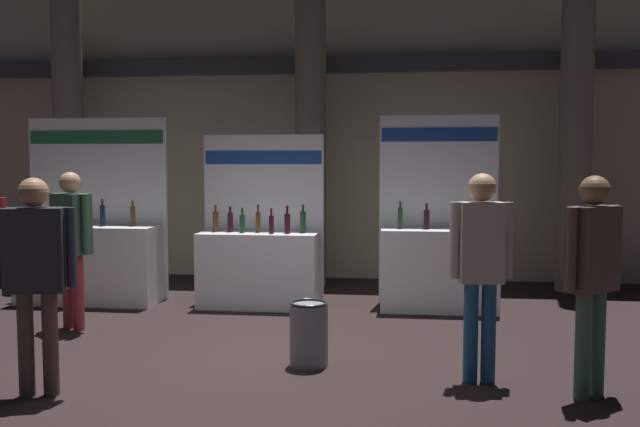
{
  "coord_description": "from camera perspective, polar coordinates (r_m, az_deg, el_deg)",
  "views": [
    {
      "loc": [
        1.35,
        -6.17,
        1.86
      ],
      "look_at": [
        0.49,
        1.0,
        1.32
      ],
      "focal_mm": 37.48,
      "sensor_mm": 36.0,
      "label": 1
    }
  ],
  "objects": [
    {
      "name": "visitor_5",
      "position": [
        7.97,
        -20.45,
        -1.66
      ],
      "size": [
        0.54,
        0.42,
        1.77
      ],
      "rotation": [
        0.0,
        0.0,
        5.81
      ],
      "color": "maroon",
      "rests_on": "ground_plane"
    },
    {
      "name": "visitor_4",
      "position": [
        5.71,
        22.24,
        -4.08
      ],
      "size": [
        0.49,
        0.45,
        1.77
      ],
      "rotation": [
        0.0,
        0.0,
        3.84
      ],
      "color": "#33563D",
      "rests_on": "ground_plane"
    },
    {
      "name": "ground_plane",
      "position": [
        6.59,
        -5.39,
        -12.18
      ],
      "size": [
        25.42,
        25.42,
        0.0
      ],
      "primitive_type": "plane",
      "color": "black"
    },
    {
      "name": "exhibitor_booth_0",
      "position": [
        9.48,
        -19.05,
        -3.45
      ],
      "size": [
        1.95,
        0.72,
        2.49
      ],
      "color": "white",
      "rests_on": "ground_plane"
    },
    {
      "name": "visitor_3",
      "position": [
        5.8,
        13.58,
        -3.8
      ],
      "size": [
        0.53,
        0.25,
        1.79
      ],
      "rotation": [
        0.0,
        0.0,
        0.11
      ],
      "color": "navy",
      "rests_on": "ground_plane"
    },
    {
      "name": "exhibitor_booth_2",
      "position": [
        8.67,
        10.09,
        -3.98
      ],
      "size": [
        1.53,
        0.66,
        2.5
      ],
      "color": "white",
      "rests_on": "ground_plane"
    },
    {
      "name": "hall_colonnade",
      "position": [
        10.91,
        -0.31,
        10.48
      ],
      "size": [
        12.71,
        1.18,
        6.21
      ],
      "color": "gray",
      "rests_on": "ground_plane"
    },
    {
      "name": "trash_bin",
      "position": [
        6.25,
        -0.97,
        -10.22
      ],
      "size": [
        0.36,
        0.36,
        0.6
      ],
      "color": "slate",
      "rests_on": "ground_plane"
    },
    {
      "name": "exhibitor_booth_1",
      "position": [
        8.77,
        -5.2,
        -4.14
      ],
      "size": [
        1.62,
        0.66,
        2.25
      ],
      "color": "white",
      "rests_on": "ground_plane"
    },
    {
      "name": "visitor_1",
      "position": [
        5.77,
        -23.11,
        -4.01
      ],
      "size": [
        0.6,
        0.36,
        1.75
      ],
      "rotation": [
        0.0,
        0.0,
        3.42
      ],
      "color": "#47382D",
      "rests_on": "ground_plane"
    }
  ]
}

